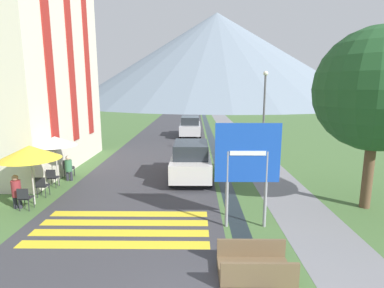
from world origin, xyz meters
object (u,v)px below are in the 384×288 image
at_px(tree_by_path, 377,90).
at_px(road_sign, 247,161).
at_px(person_standing_terrace, 32,171).
at_px(streetlamp, 264,109).
at_px(cafe_chair_nearest, 25,197).
at_px(cafe_umbrella_front_yellow, 30,152).
at_px(cafe_umbrella_middle_white, 55,141).
at_px(cafe_chair_near_right, 42,185).
at_px(parked_car_near, 191,160).
at_px(hotel_building, 20,44).
at_px(person_seated_near, 16,190).
at_px(person_seated_far, 69,167).
at_px(parked_car_far, 190,126).
at_px(footbridge, 255,267).
at_px(cafe_chair_far_left, 69,168).
at_px(cafe_chair_middle, 52,177).
at_px(cafe_chair_far_right, 68,166).

bearing_deg(tree_by_path, road_sign, -160.76).
relative_size(person_standing_terrace, streetlamp, 0.31).
height_order(cafe_chair_nearest, cafe_umbrella_front_yellow, cafe_umbrella_front_yellow).
bearing_deg(cafe_umbrella_middle_white, tree_by_path, -10.98).
bearing_deg(tree_by_path, cafe_chair_near_right, 175.77).
bearing_deg(road_sign, parked_car_near, 109.29).
distance_m(cafe_umbrella_middle_white, person_standing_terrace, 1.57).
relative_size(hotel_building, person_seated_near, 9.69).
distance_m(cafe_chair_nearest, streetlamp, 12.99).
bearing_deg(cafe_chair_near_right, person_seated_far, 103.23).
relative_size(cafe_chair_nearest, person_seated_near, 0.67).
relative_size(road_sign, parked_car_far, 0.73).
bearing_deg(person_standing_terrace, cafe_chair_nearest, -68.79).
xyz_separation_m(footbridge, cafe_chair_far_left, (-7.61, 7.77, 0.29)).
height_order(hotel_building, cafe_chair_middle, hotel_building).
relative_size(cafe_chair_near_right, person_seated_far, 0.70).
height_order(road_sign, person_seated_far, road_sign).
bearing_deg(footbridge, tree_by_path, 40.55).
height_order(parked_car_near, cafe_chair_far_left, parked_car_near).
relative_size(cafe_chair_nearest, cafe_umbrella_front_yellow, 0.37).
height_order(person_standing_terrace, streetlamp, streetlamp).
bearing_deg(cafe_umbrella_middle_white, person_seated_far, 72.93).
bearing_deg(streetlamp, person_seated_far, -158.03).
height_order(cafe_chair_far_right, cafe_chair_nearest, same).
relative_size(road_sign, cafe_umbrella_middle_white, 1.48).
bearing_deg(footbridge, parked_car_near, 101.75).
height_order(road_sign, cafe_chair_nearest, road_sign).
xyz_separation_m(footbridge, parked_car_far, (-1.85, 20.79, 0.69)).
bearing_deg(person_standing_terrace, streetlamp, 27.51).
bearing_deg(streetlamp, cafe_umbrella_front_yellow, -145.34).
relative_size(cafe_chair_far_left, tree_by_path, 0.13).
relative_size(road_sign, cafe_chair_near_right, 3.91).
bearing_deg(person_seated_far, cafe_chair_near_right, -94.56).
xyz_separation_m(parked_car_far, cafe_chair_nearest, (-5.67, -17.03, -0.40)).
relative_size(parked_car_far, cafe_chair_near_right, 5.35).
relative_size(road_sign, person_seated_far, 2.73).
relative_size(footbridge, person_seated_near, 1.33).
distance_m(cafe_chair_far_right, cafe_umbrella_front_yellow, 3.94).
height_order(cafe_chair_middle, cafe_umbrella_middle_white, cafe_umbrella_middle_white).
relative_size(cafe_chair_far_right, person_seated_far, 0.70).
relative_size(cafe_chair_near_right, tree_by_path, 0.13).
bearing_deg(cafe_chair_middle, person_standing_terrace, -113.71).
height_order(road_sign, streetlamp, streetlamp).
height_order(cafe_chair_far_left, cafe_chair_far_right, same).
bearing_deg(cafe_chair_far_right, footbridge, -18.41).
distance_m(parked_car_near, cafe_chair_far_right, 6.14).
bearing_deg(footbridge, cafe_chair_far_right, 134.07).
relative_size(cafe_chair_far_left, cafe_chair_far_right, 1.00).
bearing_deg(cafe_chair_near_right, tree_by_path, 13.56).
height_order(hotel_building, cafe_chair_far_left, hotel_building).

